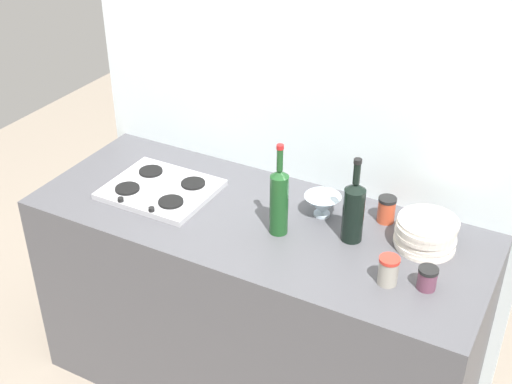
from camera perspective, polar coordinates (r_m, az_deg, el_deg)
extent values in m
plane|color=gray|center=(3.22, 0.00, -15.68)|extent=(6.00, 6.00, 0.00)
cube|color=#4C4C51|center=(2.91, 0.00, -9.63)|extent=(1.80, 0.70, 0.90)
cube|color=silver|center=(2.82, 3.68, 5.28)|extent=(1.90, 0.06, 2.24)
cube|color=#B2B2B7|center=(2.82, -7.96, 0.21)|extent=(0.43, 0.36, 0.02)
cylinder|color=black|center=(2.82, -10.69, 0.29)|extent=(0.10, 0.10, 0.01)
cylinder|color=black|center=(2.70, -7.13, -0.82)|extent=(0.10, 0.10, 0.01)
cylinder|color=black|center=(2.92, -8.78, 1.73)|extent=(0.10, 0.10, 0.01)
cylinder|color=black|center=(2.81, -5.27, 0.72)|extent=(0.10, 0.10, 0.01)
cylinder|color=black|center=(2.74, -11.24, -0.62)|extent=(0.02, 0.02, 0.02)
cylinder|color=black|center=(2.66, -8.72, -1.44)|extent=(0.02, 0.02, 0.02)
cylinder|color=silver|center=(2.55, 13.92, -4.30)|extent=(0.22, 0.22, 0.01)
cylinder|color=silver|center=(2.55, 13.81, -3.97)|extent=(0.22, 0.22, 0.01)
cylinder|color=silver|center=(2.54, 14.01, -3.74)|extent=(0.22, 0.22, 0.01)
cylinder|color=silver|center=(2.54, 13.99, -3.44)|extent=(0.22, 0.22, 0.01)
cylinder|color=silver|center=(2.53, 13.95, -3.24)|extent=(0.22, 0.22, 0.01)
cylinder|color=silver|center=(2.52, 14.03, -2.98)|extent=(0.22, 0.22, 0.01)
cylinder|color=silver|center=(2.51, 14.09, -2.74)|extent=(0.22, 0.22, 0.01)
cylinder|color=silver|center=(2.51, 14.21, -2.42)|extent=(0.22, 0.22, 0.01)
cylinder|color=#19471E|center=(2.50, 1.93, -1.06)|extent=(0.07, 0.07, 0.24)
cone|color=#19471E|center=(2.43, 1.98, 1.57)|extent=(0.07, 0.07, 0.02)
cylinder|color=#19471E|center=(2.40, 2.01, 2.71)|extent=(0.02, 0.02, 0.09)
cylinder|color=#B21E1E|center=(2.38, 2.03, 3.78)|extent=(0.03, 0.03, 0.02)
cylinder|color=black|center=(2.49, 8.11, -1.91)|extent=(0.08, 0.08, 0.21)
cone|color=black|center=(2.43, 8.32, 0.44)|extent=(0.08, 0.08, 0.03)
cylinder|color=black|center=(2.40, 8.42, 1.55)|extent=(0.03, 0.03, 0.08)
cylinder|color=black|center=(2.38, 8.51, 2.56)|extent=(0.03, 0.03, 0.02)
cylinder|color=silver|center=(2.67, 5.51, -1.82)|extent=(0.06, 0.06, 0.01)
cone|color=silver|center=(2.64, 5.56, -1.05)|extent=(0.14, 0.14, 0.08)
cylinder|color=#9E998C|center=(2.33, 10.98, -6.57)|extent=(0.07, 0.07, 0.09)
cylinder|color=red|center=(2.30, 11.11, -5.56)|extent=(0.07, 0.07, 0.01)
cylinder|color=#66384C|center=(2.35, 14.10, -7.12)|extent=(0.06, 0.06, 0.07)
cylinder|color=black|center=(2.32, 14.22, -6.35)|extent=(0.07, 0.07, 0.01)
cylinder|color=#C64C2D|center=(2.64, 10.83, -1.57)|extent=(0.07, 0.07, 0.09)
cylinder|color=black|center=(2.61, 10.94, -0.62)|extent=(0.07, 0.07, 0.01)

